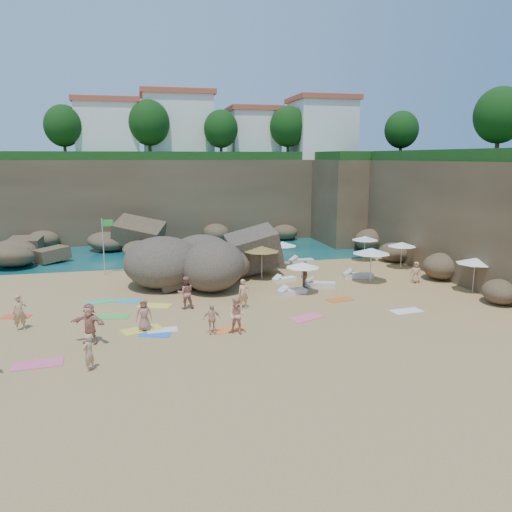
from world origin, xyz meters
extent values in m
plane|color=tan|center=(0.00, 0.00, 0.00)|extent=(120.00, 120.00, 0.00)
plane|color=#0C4751|center=(0.00, 30.00, 0.00)|extent=(120.00, 120.00, 0.00)
cube|color=brown|center=(2.00, 25.00, 4.00)|extent=(44.00, 8.00, 8.00)
cube|color=brown|center=(19.00, 8.00, 4.00)|extent=(8.00, 30.00, 8.00)
cube|color=brown|center=(17.00, 20.00, 4.00)|extent=(10.00, 12.00, 8.00)
cube|color=white|center=(-8.00, 26.00, 10.75)|extent=(6.00, 5.00, 5.50)
cube|color=#B2472D|center=(-8.00, 26.00, 13.75)|extent=(6.48, 5.40, 0.50)
cube|color=white|center=(-1.00, 27.00, 11.25)|extent=(7.00, 6.00, 6.50)
cube|color=#B2472D|center=(-1.00, 27.00, 14.75)|extent=(7.56, 6.48, 0.50)
cube|color=white|center=(7.00, 26.00, 10.50)|extent=(5.00, 5.00, 5.00)
cube|color=#B2472D|center=(7.00, 26.00, 13.25)|extent=(5.40, 5.40, 0.50)
cube|color=white|center=(14.00, 24.00, 11.00)|extent=(6.00, 6.00, 6.00)
cube|color=#B2472D|center=(14.00, 24.00, 14.25)|extent=(6.48, 6.48, 0.50)
sphere|color=#11380F|center=(-12.00, 24.00, 11.20)|extent=(3.60, 3.60, 3.60)
sphere|color=#11380F|center=(-4.00, 24.00, 11.60)|extent=(4.05, 4.05, 4.05)
sphere|color=#11380F|center=(3.00, 23.00, 11.04)|extent=(3.42, 3.42, 3.42)
sphere|color=#11380F|center=(10.00, 23.00, 11.36)|extent=(3.78, 3.78, 3.78)
sphere|color=#11380F|center=(19.00, 16.00, 10.80)|extent=(3.15, 3.15, 3.15)
sphere|color=#11380F|center=(20.00, 4.00, 11.20)|extent=(3.60, 3.60, 3.60)
cylinder|color=white|center=(-18.00, 30.00, 3.00)|extent=(0.10, 0.10, 6.00)
cylinder|color=white|center=(-16.50, 30.00, 3.00)|extent=(0.10, 0.10, 6.00)
cylinder|color=white|center=(-15.00, 30.00, 3.00)|extent=(0.10, 0.10, 6.00)
cylinder|color=silver|center=(-7.83, 8.40, 2.04)|extent=(0.08, 0.08, 4.07)
cube|color=green|center=(-7.43, 8.40, 3.74)|extent=(0.71, 0.12, 0.46)
cylinder|color=silver|center=(5.18, 7.86, 0.95)|extent=(0.06, 0.06, 1.90)
cone|color=white|center=(5.18, 7.86, 1.86)|extent=(2.14, 2.14, 0.32)
cylinder|color=silver|center=(1.52, 6.91, 1.08)|extent=(0.06, 0.06, 2.16)
cone|color=white|center=(1.52, 6.91, 2.11)|extent=(2.43, 2.43, 0.37)
cylinder|color=silver|center=(12.37, 8.86, 0.96)|extent=(0.06, 0.06, 1.92)
cone|color=silver|center=(12.37, 8.86, 1.87)|extent=(2.15, 2.15, 0.33)
cylinder|color=silver|center=(13.87, 5.67, 0.95)|extent=(0.06, 0.06, 1.89)
cone|color=white|center=(13.87, 5.67, 1.85)|extent=(2.13, 2.13, 0.32)
cylinder|color=silver|center=(9.66, 2.14, 1.11)|extent=(0.07, 0.07, 2.23)
cone|color=white|center=(9.66, 2.14, 2.17)|extent=(2.50, 2.50, 0.38)
cylinder|color=silver|center=(-0.34, 7.06, 0.95)|extent=(0.06, 0.06, 1.89)
cone|color=silver|center=(-0.34, 7.06, 1.85)|extent=(2.13, 2.13, 0.32)
cylinder|color=silver|center=(2.80, 4.71, 1.10)|extent=(0.06, 0.06, 2.19)
cone|color=#D34B25|center=(2.80, 4.71, 2.14)|extent=(2.46, 2.46, 0.37)
cylinder|color=silver|center=(4.29, 7.97, 0.92)|extent=(0.05, 0.05, 1.84)
cone|color=white|center=(4.29, 7.97, 1.80)|extent=(2.07, 2.07, 0.31)
cylinder|color=silver|center=(4.35, 0.51, 0.94)|extent=(0.05, 0.05, 1.87)
cone|color=white|center=(4.35, 0.51, 1.83)|extent=(2.10, 2.10, 0.32)
cylinder|color=silver|center=(14.87, -1.50, 1.02)|extent=(0.06, 0.06, 2.05)
cone|color=white|center=(14.87, -1.50, 2.00)|extent=(2.30, 2.30, 0.35)
cube|color=silver|center=(2.03, 7.93, 0.15)|extent=(2.00, 1.10, 0.30)
cube|color=silver|center=(9.44, 3.58, 0.16)|extent=(2.12, 0.92, 0.32)
cube|color=silver|center=(7.14, 9.21, 0.15)|extent=(1.98, 0.81, 0.30)
cube|color=silver|center=(3.72, 0.56, 0.14)|extent=(1.93, 1.02, 0.29)
cube|color=silver|center=(5.99, 1.87, 0.15)|extent=(2.09, 1.28, 0.31)
cube|color=white|center=(4.13, 3.73, 0.13)|extent=(1.75, 1.07, 0.26)
cube|color=blue|center=(-4.73, -4.81, 0.01)|extent=(1.63, 1.19, 0.03)
cube|color=#EB5B7B|center=(-9.48, -7.26, 0.02)|extent=(2.04, 1.17, 0.03)
cube|color=orange|center=(-1.18, -4.89, 0.01)|extent=(1.74, 1.28, 0.03)
cube|color=green|center=(-6.80, -1.59, 0.01)|extent=(1.77, 1.10, 0.03)
cube|color=yellow|center=(-5.34, -3.98, 0.02)|extent=(2.14, 1.58, 0.03)
cube|color=silver|center=(-4.37, -4.28, 0.01)|extent=(1.50, 0.80, 0.03)
cube|color=#EE482A|center=(-11.80, -0.44, 0.01)|extent=(1.56, 0.99, 0.03)
cube|color=#289ADA|center=(-6.02, 1.21, 0.01)|extent=(1.68, 1.13, 0.03)
cube|color=#FA6184|center=(3.10, -4.04, 0.02)|extent=(1.99, 1.52, 0.03)
cube|color=orange|center=(6.11, -1.30, 0.01)|extent=(1.72, 1.11, 0.03)
cube|color=#36BE75|center=(-7.74, 1.45, 0.02)|extent=(1.86, 1.24, 0.03)
cube|color=yellow|center=(-4.61, -0.05, 0.02)|extent=(2.05, 1.51, 0.03)
cube|color=white|center=(8.82, -4.16, 0.02)|extent=(1.79, 1.03, 0.03)
imported|color=tan|center=(-11.07, -2.68, 0.89)|extent=(0.75, 0.61, 1.77)
imported|color=#A66553|center=(-2.91, -0.95, 0.92)|extent=(0.91, 0.71, 1.84)
imported|color=#ECA286|center=(1.76, 8.71, 0.90)|extent=(1.16, 1.17, 1.80)
imported|color=#9A644D|center=(4.83, 1.54, 0.92)|extent=(0.98, 1.14, 1.83)
imported|color=tan|center=(12.62, 1.43, 0.72)|extent=(0.79, 0.73, 1.44)
imported|color=#C47562|center=(-2.94, 6.84, 0.82)|extent=(1.54, 0.50, 1.64)
imported|color=tan|center=(-7.37, -8.34, 0.75)|extent=(0.60, 0.66, 1.51)
imported|color=#EFAF88|center=(-2.07, -5.28, 0.17)|extent=(0.90, 1.46, 0.35)
imported|color=#A46752|center=(-5.20, -4.16, 0.21)|extent=(0.85, 1.61, 0.42)
imported|color=tan|center=(-7.60, -5.26, 0.24)|extent=(2.35, 2.40, 0.49)
imported|color=tan|center=(0.22, -1.62, 0.19)|extent=(0.61, 1.63, 0.39)
imported|color=#E89D83|center=(-0.91, -5.58, 0.33)|extent=(1.64, 1.95, 0.67)
camera|label=1|loc=(-5.10, -27.80, 8.30)|focal=35.00mm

